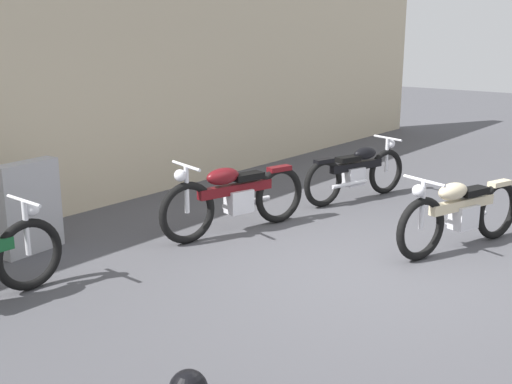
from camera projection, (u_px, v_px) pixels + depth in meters
The scene contains 6 objects.
ground_plane at pixel (372, 271), 6.52m from camera, with size 40.00×40.00×0.00m, color #47474C.
building_wall at pixel (101, 83), 8.70m from camera, with size 18.00×0.30×3.43m, color beige.
stone_marker at pixel (29, 207), 6.98m from camera, with size 0.73×0.20×1.03m, color #9E9EA3.
motorcycle_black at pixel (357, 172), 9.15m from camera, with size 1.89×0.73×0.87m.
motorcycle_cream at pixel (460, 212), 7.08m from camera, with size 1.94×0.82×0.90m.
motorcycle_maroon at pixel (234, 197), 7.65m from camera, with size 2.06×0.76×0.94m.
Camera 1 is at (-5.51, -2.89, 2.44)m, focal length 44.15 mm.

